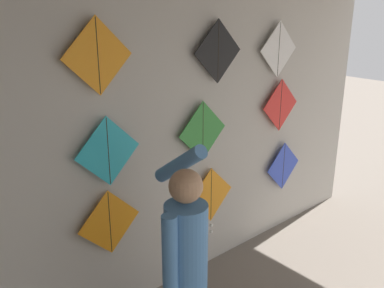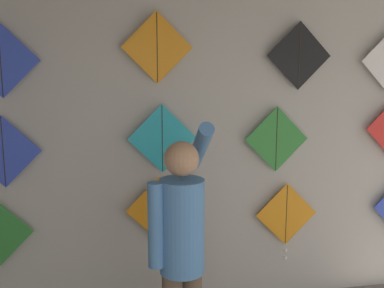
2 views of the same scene
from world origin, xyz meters
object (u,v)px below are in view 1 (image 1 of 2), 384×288
(kite_9, at_px, (98,56))
(kite_11, at_px, (279,49))
(shopkeeper, at_px, (185,261))
(kite_1, at_px, (110,222))
(kite_2, at_px, (211,197))
(kite_6, at_px, (203,131))
(kite_7, at_px, (280,105))
(kite_3, at_px, (283,166))
(kite_5, at_px, (108,151))
(kite_10, at_px, (218,52))

(kite_9, relative_size, kite_11, 1.00)
(shopkeeper, relative_size, kite_1, 3.08)
(kite_2, height_order, kite_6, kite_6)
(kite_7, bearing_deg, kite_2, -179.96)
(shopkeeper, bearing_deg, kite_1, 78.31)
(kite_3, bearing_deg, kite_9, 180.00)
(kite_1, xyz_separation_m, kite_6, (0.99, 0.00, 0.56))
(shopkeeper, bearing_deg, kite_5, 76.46)
(kite_5, height_order, kite_9, kite_9)
(kite_5, bearing_deg, kite_6, 0.00)
(kite_1, height_order, kite_9, kite_9)
(kite_1, xyz_separation_m, kite_2, (1.10, -0.00, -0.13))
(kite_6, bearing_deg, kite_11, 0.00)
(kite_11, bearing_deg, kite_6, 180.00)
(kite_2, bearing_deg, kite_5, 179.96)
(kite_9, bearing_deg, kite_7, 0.00)
(kite_3, bearing_deg, kite_5, 180.00)
(shopkeeper, distance_m, kite_5, 1.02)
(kite_2, xyz_separation_m, kite_10, (0.06, 0.00, 1.38))
(kite_5, bearing_deg, kite_7, 0.00)
(kite_1, bearing_deg, kite_9, 180.00)
(kite_10, relative_size, kite_11, 1.00)
(kite_2, bearing_deg, kite_9, 179.96)
(kite_2, relative_size, kite_5, 1.25)
(kite_2, height_order, kite_10, kite_10)
(kite_3, xyz_separation_m, kite_11, (-0.22, 0.00, 1.30))
(kite_11, bearing_deg, kite_2, -179.96)
(kite_3, relative_size, kite_11, 1.00)
(kite_10, bearing_deg, kite_11, 0.00)
(kite_3, xyz_separation_m, kite_6, (-1.23, 0.00, 0.66))
(kite_3, relative_size, kite_9, 1.00)
(kite_9, height_order, kite_10, kite_9)
(kite_1, xyz_separation_m, kite_11, (2.00, 0.00, 1.20))
(kite_9, bearing_deg, kite_5, 0.00)
(kite_6, relative_size, kite_7, 1.00)
(kite_1, relative_size, kite_2, 0.80)
(kite_3, distance_m, kite_7, 0.73)
(kite_2, height_order, kite_7, kite_7)
(kite_9, xyz_separation_m, kite_10, (1.16, 0.00, -0.06))
(kite_6, bearing_deg, kite_5, 180.00)
(kite_9, relative_size, kite_10, 1.00)
(kite_6, bearing_deg, shopkeeper, -137.23)
(kite_1, distance_m, kite_9, 1.30)
(shopkeeper, relative_size, kite_9, 3.08)
(kite_10, bearing_deg, kite_5, 180.00)
(kite_1, bearing_deg, kite_5, 0.00)
(kite_5, xyz_separation_m, kite_10, (1.13, 0.00, 0.65))
(kite_7, bearing_deg, kite_10, 180.00)
(kite_1, distance_m, kite_5, 0.59)
(shopkeeper, distance_m, kite_2, 1.39)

